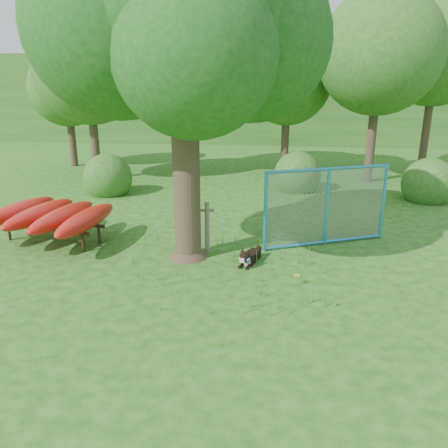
# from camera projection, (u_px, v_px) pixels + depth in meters

# --- Properties ---
(ground) EXTENTS (80.00, 80.00, 0.00)m
(ground) POSITION_uv_depth(u_px,v_px,m) (206.00, 290.00, 8.67)
(ground) COLOR #1C5310
(ground) RESTS_ON ground
(oak_tree) EXTENTS (6.14, 5.37, 7.66)m
(oak_tree) POSITION_uv_depth(u_px,v_px,m) (180.00, 21.00, 8.83)
(oak_tree) COLOR #3D2D21
(oak_tree) RESTS_ON ground
(wooden_post) EXTENTS (0.34, 0.12, 1.24)m
(wooden_post) POSITION_uv_depth(u_px,v_px,m) (207.00, 226.00, 10.45)
(wooden_post) COLOR #706654
(wooden_post) RESTS_ON ground
(kayak_rack) EXTENTS (3.05, 3.28, 0.94)m
(kayak_rack) POSITION_uv_depth(u_px,v_px,m) (51.00, 215.00, 11.11)
(kayak_rack) COLOR black
(kayak_rack) RESTS_ON ground
(husky_dog) EXTENTS (0.49, 0.99, 0.46)m
(husky_dog) POSITION_uv_depth(u_px,v_px,m) (249.00, 257.00, 9.89)
(husky_dog) COLOR black
(husky_dog) RESTS_ON ground
(fence_section) EXTENTS (3.12, 1.51, 3.31)m
(fence_section) POSITION_uv_depth(u_px,v_px,m) (327.00, 206.00, 10.87)
(fence_section) COLOR #2A92C6
(fence_section) RESTS_ON ground
(wildflower_clump) EXTENTS (0.12, 0.10, 0.25)m
(wildflower_clump) POSITION_uv_depth(u_px,v_px,m) (297.00, 276.00, 8.78)
(wildflower_clump) COLOR #44832B
(wildflower_clump) RESTS_ON ground
(bg_tree_a) EXTENTS (4.40, 4.40, 6.70)m
(bg_tree_a) POSITION_uv_depth(u_px,v_px,m) (88.00, 70.00, 17.58)
(bg_tree_a) COLOR #3D2D21
(bg_tree_a) RESTS_ON ground
(bg_tree_b) EXTENTS (5.20, 5.20, 8.22)m
(bg_tree_b) POSITION_uv_depth(u_px,v_px,m) (183.00, 43.00, 18.69)
(bg_tree_b) COLOR #3D2D21
(bg_tree_b) RESTS_ON ground
(bg_tree_c) EXTENTS (4.00, 4.00, 6.12)m
(bg_tree_c) POSITION_uv_depth(u_px,v_px,m) (288.00, 80.00, 19.52)
(bg_tree_c) COLOR #3D2D21
(bg_tree_c) RESTS_ON ground
(bg_tree_d) EXTENTS (4.80, 4.80, 7.50)m
(bg_tree_d) POSITION_uv_depth(u_px,v_px,m) (380.00, 53.00, 16.90)
(bg_tree_d) COLOR #3D2D21
(bg_tree_d) RESTS_ON ground
(bg_tree_e) EXTENTS (4.60, 4.60, 7.55)m
(bg_tree_e) POSITION_uv_depth(u_px,v_px,m) (437.00, 54.00, 19.31)
(bg_tree_e) COLOR #3D2D21
(bg_tree_e) RESTS_ON ground
(bg_tree_f) EXTENTS (3.60, 3.60, 5.55)m
(bg_tree_f) POSITION_uv_depth(u_px,v_px,m) (67.00, 89.00, 20.96)
(bg_tree_f) COLOR #3D2D21
(bg_tree_f) RESTS_ON ground
(shrub_left) EXTENTS (1.80, 1.80, 1.80)m
(shrub_left) POSITION_uv_depth(u_px,v_px,m) (109.00, 194.00, 16.39)
(shrub_left) COLOR #2A5E1E
(shrub_left) RESTS_ON ground
(shrub_right) EXTENTS (1.80, 1.80, 1.80)m
(shrub_right) POSITION_uv_depth(u_px,v_px,m) (426.00, 200.00, 15.41)
(shrub_right) COLOR #2A5E1E
(shrub_right) RESTS_ON ground
(shrub_mid) EXTENTS (1.80, 1.80, 1.80)m
(shrub_mid) POSITION_uv_depth(u_px,v_px,m) (296.00, 190.00, 16.92)
(shrub_mid) COLOR #2A5E1E
(shrub_mid) RESTS_ON ground
(wooded_hillside) EXTENTS (80.00, 12.00, 6.00)m
(wooded_hillside) POSITION_uv_depth(u_px,v_px,m) (267.00, 97.00, 34.22)
(wooded_hillside) COLOR #2A5E1E
(wooded_hillside) RESTS_ON ground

